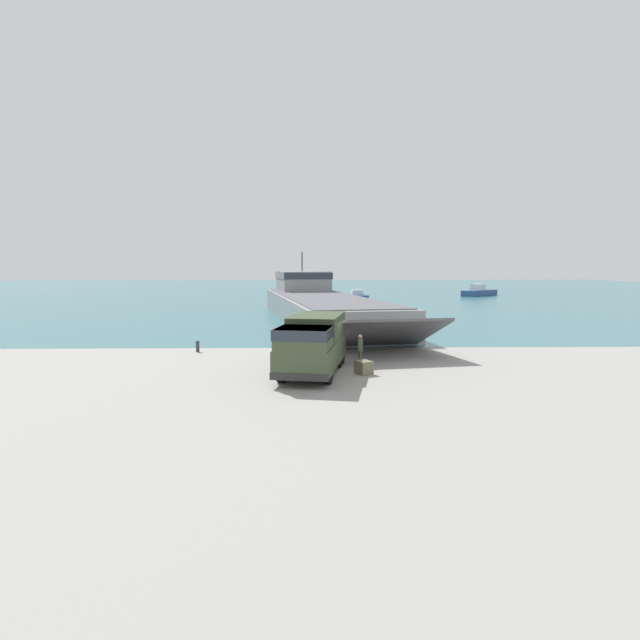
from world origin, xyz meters
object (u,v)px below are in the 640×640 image
Objects in this scene: moored_boat_a at (479,292)px; moored_boat_b at (357,296)px; military_truck at (313,343)px; moored_boat_c at (326,294)px; landing_craft at (316,301)px; cargo_crate at (364,367)px; soldier_on_ramp at (360,348)px; mooring_bollard at (198,346)px.

moored_boat_a is 25.06m from moored_boat_b.
military_truck reaches higher than moored_boat_c.
landing_craft reaches higher than military_truck.
moored_boat_a is 10.37× the size of cargo_crate.
moored_boat_a is 74.01m from cargo_crate.
soldier_on_ramp reaches higher than mooring_bollard.
landing_craft is 5.04× the size of moored_boat_a.
soldier_on_ramp is at bearing 78.48° from moored_boat_b.
soldier_on_ramp reaches higher than moored_boat_c.
military_truck is 1.05× the size of moored_boat_c.
moored_boat_b is at bearing -177.16° from military_truck.
cargo_crate is at bearing 87.00° from soldier_on_ramp.
moored_boat_c is 9.75× the size of mooring_bollard.
military_truck reaches higher than moored_boat_a.
moored_boat_a is (31.02, 39.70, -1.00)m from landing_craft.
soldier_on_ramp is 57.95m from moored_boat_b.
mooring_bollard is at bearing -74.46° from moored_boat_a.
moored_boat_a is 1.16× the size of moored_boat_c.
moored_boat_a is at bearing 57.69° from mooring_bollard.
cargo_crate is (-29.02, -68.08, -0.41)m from moored_boat_a.
moored_boat_b is 8.22× the size of mooring_bollard.
moored_boat_b is at bearing 84.86° from cargo_crate.
soldier_on_ramp is 0.24× the size of moored_boat_c.
moored_boat_c is (-5.19, 4.95, 0.04)m from moored_boat_b.
cargo_crate is at bearing 94.81° from military_truck.
moored_boat_c reaches higher than cargo_crate.
moored_boat_c is at bearing -49.89° from moored_boat_b.
mooring_bollard is 0.92× the size of cargo_crate.
military_truck is 1.24× the size of moored_boat_b.
moored_boat_b is at bearing 74.06° from mooring_bollard.
landing_craft reaches higher than moored_boat_b.
soldier_on_ramp is at bearing -65.87° from moored_boat_a.
soldier_on_ramp is 62.65m from moored_boat_c.
landing_craft reaches higher than cargo_crate.
cargo_crate is (9.78, -6.74, -0.07)m from mooring_bollard.
mooring_bollard is (-38.80, -61.34, -0.34)m from moored_boat_a.
landing_craft is at bearing -170.69° from military_truck.
moored_boat_a reaches higher than moored_boat_b.
moored_boat_c is (2.18, 36.35, -1.20)m from landing_craft.
landing_craft is 6.91× the size of moored_boat_b.
moored_boat_c is 58.85m from mooring_bollard.
landing_craft is at bearing 70.23° from mooring_bollard.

